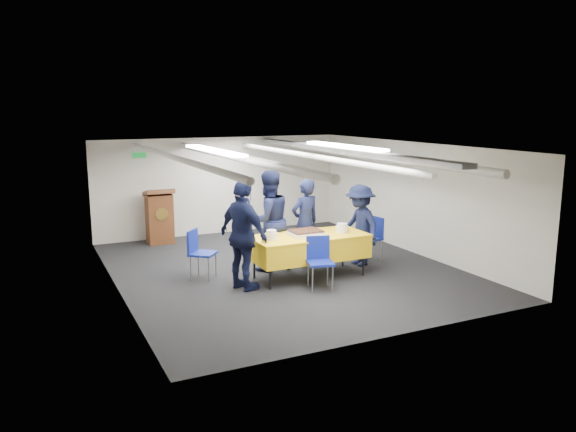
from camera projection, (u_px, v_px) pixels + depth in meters
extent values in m
plane|color=black|center=(283.00, 269.00, 10.57)|extent=(7.00, 7.00, 0.00)
cube|color=beige|center=(221.00, 186.00, 13.44)|extent=(6.00, 0.02, 2.30)
cube|color=beige|center=(115.00, 223.00, 9.08)|extent=(0.02, 7.00, 2.30)
cube|color=beige|center=(413.00, 198.00, 11.62)|extent=(0.02, 7.00, 2.30)
cube|color=silver|center=(282.00, 147.00, 10.13)|extent=(6.00, 7.00, 0.02)
cylinder|color=silver|center=(173.00, 157.00, 9.31)|extent=(0.10, 6.90, 0.10)
cylinder|color=silver|center=(236.00, 157.00, 9.78)|extent=(0.14, 6.90, 0.14)
cylinder|color=silver|center=(312.00, 156.00, 10.43)|extent=(0.10, 6.90, 0.10)
cylinder|color=silver|center=(370.00, 156.00, 10.98)|extent=(0.14, 6.90, 0.14)
cube|color=gray|center=(339.00, 150.00, 10.66)|extent=(0.28, 6.90, 0.08)
cube|color=white|center=(214.00, 150.00, 9.59)|extent=(0.25, 2.60, 0.04)
cube|color=white|center=(344.00, 146.00, 10.69)|extent=(0.25, 2.60, 0.04)
cube|color=#0C591E|center=(139.00, 155.00, 12.47)|extent=(0.30, 0.04, 0.12)
cylinder|color=black|center=(270.00, 279.00, 9.34)|extent=(0.04, 0.04, 0.36)
cylinder|color=black|center=(363.00, 266.00, 10.12)|extent=(0.04, 0.04, 0.36)
cylinder|color=black|center=(254.00, 268.00, 9.97)|extent=(0.04, 0.04, 0.36)
cylinder|color=black|center=(343.00, 257.00, 10.74)|extent=(0.04, 0.04, 0.36)
cube|color=yellow|center=(309.00, 247.00, 9.97)|extent=(2.05, 0.92, 0.39)
cube|color=yellow|center=(309.00, 236.00, 9.93)|extent=(2.07, 0.94, 0.03)
cube|color=white|center=(306.00, 233.00, 9.91)|extent=(0.55, 0.44, 0.07)
cube|color=black|center=(306.00, 231.00, 9.90)|extent=(0.53, 0.42, 0.03)
sphere|color=navy|center=(298.00, 234.00, 9.62)|extent=(0.04, 0.04, 0.04)
sphere|color=navy|center=(288.00, 230.00, 9.97)|extent=(0.04, 0.04, 0.04)
sphere|color=navy|center=(305.00, 234.00, 9.67)|extent=(0.04, 0.04, 0.04)
sphere|color=navy|center=(295.00, 229.00, 10.02)|extent=(0.04, 0.04, 0.04)
sphere|color=navy|center=(311.00, 233.00, 9.72)|extent=(0.04, 0.04, 0.04)
sphere|color=navy|center=(301.00, 229.00, 10.08)|extent=(0.04, 0.04, 0.04)
sphere|color=navy|center=(317.00, 232.00, 9.77)|extent=(0.04, 0.04, 0.04)
sphere|color=navy|center=(307.00, 228.00, 10.13)|extent=(0.04, 0.04, 0.04)
sphere|color=navy|center=(323.00, 232.00, 9.83)|extent=(0.04, 0.04, 0.04)
sphere|color=navy|center=(313.00, 227.00, 10.18)|extent=(0.04, 0.04, 0.04)
sphere|color=navy|center=(295.00, 233.00, 9.70)|extent=(0.04, 0.04, 0.04)
sphere|color=navy|center=(322.00, 231.00, 9.92)|extent=(0.04, 0.04, 0.04)
sphere|color=navy|center=(292.00, 232.00, 9.79)|extent=(0.04, 0.04, 0.04)
sphere|color=navy|center=(319.00, 230.00, 10.01)|extent=(0.04, 0.04, 0.04)
sphere|color=navy|center=(290.00, 231.00, 9.87)|extent=(0.04, 0.04, 0.04)
sphere|color=navy|center=(316.00, 228.00, 10.10)|extent=(0.04, 0.04, 0.04)
cylinder|color=white|center=(271.00, 236.00, 9.55)|extent=(0.21, 0.21, 0.12)
cylinder|color=white|center=(271.00, 231.00, 9.54)|extent=(0.17, 0.17, 0.05)
cylinder|color=white|center=(342.00, 229.00, 10.15)|extent=(0.22, 0.22, 0.11)
cylinder|color=white|center=(342.00, 225.00, 10.13)|extent=(0.18, 0.18, 0.05)
cube|color=brown|center=(160.00, 219.00, 12.49)|extent=(0.55, 0.45, 1.10)
cube|color=brown|center=(159.00, 193.00, 12.35)|extent=(0.62, 0.53, 0.21)
cylinder|color=gold|center=(162.00, 214.00, 12.25)|extent=(0.28, 0.02, 0.28)
cylinder|color=gray|center=(312.00, 280.00, 9.18)|extent=(0.02, 0.02, 0.43)
cylinder|color=gray|center=(333.00, 279.00, 9.24)|extent=(0.02, 0.02, 0.43)
cylinder|color=gray|center=(308.00, 274.00, 9.51)|extent=(0.02, 0.02, 0.43)
cylinder|color=gray|center=(328.00, 273.00, 9.57)|extent=(0.02, 0.02, 0.43)
cube|color=navy|center=(320.00, 263.00, 9.33)|extent=(0.52, 0.52, 0.04)
cube|color=navy|center=(318.00, 247.00, 9.47)|extent=(0.40, 0.14, 0.40)
cylinder|color=gray|center=(356.00, 249.00, 11.16)|extent=(0.02, 0.02, 0.43)
cylinder|color=gray|center=(368.00, 253.00, 10.88)|extent=(0.02, 0.02, 0.43)
cylinder|color=gray|center=(369.00, 247.00, 11.34)|extent=(0.02, 0.02, 0.43)
cylinder|color=gray|center=(381.00, 251.00, 11.06)|extent=(0.02, 0.02, 0.43)
cube|color=navy|center=(369.00, 239.00, 11.06)|extent=(0.47, 0.47, 0.04)
cube|color=navy|center=(376.00, 227.00, 11.12)|extent=(0.09, 0.40, 0.40)
cylinder|color=gray|center=(208.00, 270.00, 9.76)|extent=(0.02, 0.02, 0.43)
cylinder|color=gray|center=(216.00, 265.00, 10.08)|extent=(0.02, 0.02, 0.43)
cylinder|color=gray|center=(190.00, 268.00, 9.84)|extent=(0.02, 0.02, 0.43)
cylinder|color=gray|center=(198.00, 263.00, 10.17)|extent=(0.02, 0.02, 0.43)
cube|color=navy|center=(203.00, 254.00, 9.92)|extent=(0.59, 0.59, 0.04)
cube|color=navy|center=(193.00, 241.00, 9.92)|extent=(0.29, 0.33, 0.40)
imported|color=black|center=(305.00, 222.00, 10.69)|extent=(0.67, 0.50, 1.67)
imported|color=black|center=(268.00, 221.00, 10.36)|extent=(0.98, 0.80, 1.87)
imported|color=black|center=(244.00, 235.00, 9.22)|extent=(0.78, 1.17, 1.84)
imported|color=black|center=(360.00, 225.00, 10.71)|extent=(0.64, 1.04, 1.56)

